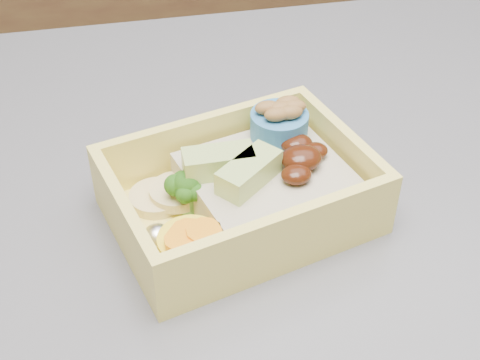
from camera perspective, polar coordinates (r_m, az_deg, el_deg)
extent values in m
cube|color=brown|center=(1.79, -3.59, 12.71)|extent=(3.20, 0.60, 0.90)
cube|color=#323236|center=(0.51, 18.48, -8.49)|extent=(1.24, 0.84, 0.04)
cube|color=#FBE767|center=(0.50, 0.00, -2.77)|extent=(0.21, 0.17, 0.01)
cube|color=#FBE767|center=(0.53, -3.05, 3.42)|extent=(0.18, 0.05, 0.04)
cube|color=#FBE767|center=(0.44, 3.64, -5.09)|extent=(0.18, 0.05, 0.04)
cube|color=#FBE767|center=(0.52, 8.64, 2.36)|extent=(0.04, 0.11, 0.04)
cube|color=#FBE767|center=(0.46, -9.77, -3.64)|extent=(0.04, 0.11, 0.04)
cube|color=gray|center=(0.49, 2.30, -0.43)|extent=(0.13, 0.13, 0.03)
ellipsoid|color=#351408|center=(0.48, 5.25, 1.86)|extent=(0.04, 0.03, 0.02)
ellipsoid|color=#351408|center=(0.50, 4.86, 3.08)|extent=(0.03, 0.03, 0.01)
ellipsoid|color=#351408|center=(0.47, 4.83, 0.47)|extent=(0.03, 0.02, 0.01)
ellipsoid|color=#351408|center=(0.50, 6.37, 2.48)|extent=(0.02, 0.02, 0.01)
cube|color=#B2CF6C|center=(0.47, 0.78, 0.67)|extent=(0.05, 0.05, 0.02)
cube|color=#B2CF6C|center=(0.48, -1.85, 1.55)|extent=(0.05, 0.02, 0.02)
cylinder|color=#609952|center=(0.49, -4.46, -1.98)|extent=(0.01, 0.01, 0.02)
sphere|color=#275D15|center=(0.48, -4.57, -0.35)|extent=(0.02, 0.02, 0.02)
sphere|color=#275D15|center=(0.48, -3.87, 0.02)|extent=(0.02, 0.02, 0.02)
sphere|color=#275D15|center=(0.48, -5.57, -0.44)|extent=(0.02, 0.02, 0.02)
sphere|color=#275D15|center=(0.48, -3.87, -1.02)|extent=(0.01, 0.01, 0.01)
sphere|color=#275D15|center=(0.47, -4.71, -1.20)|extent=(0.01, 0.01, 0.01)
sphere|color=#275D15|center=(0.49, -4.97, -0.01)|extent=(0.01, 0.01, 0.01)
cylinder|color=yellow|center=(0.45, -4.23, -5.80)|extent=(0.04, 0.04, 0.02)
cylinder|color=orange|center=(0.45, -4.46, -4.46)|extent=(0.02, 0.02, 0.00)
cylinder|color=orange|center=(0.44, -4.95, -5.13)|extent=(0.02, 0.02, 0.00)
cylinder|color=orange|center=(0.44, -3.09, -4.41)|extent=(0.02, 0.02, 0.00)
cylinder|color=tan|center=(0.50, -7.15, -1.54)|extent=(0.04, 0.04, 0.01)
cylinder|color=tan|center=(0.50, -5.43, -1.03)|extent=(0.04, 0.04, 0.01)
ellipsoid|color=silver|center=(0.51, -4.17, 0.54)|extent=(0.02, 0.02, 0.02)
ellipsoid|color=silver|center=(0.46, -7.07, -4.86)|extent=(0.02, 0.02, 0.02)
cylinder|color=teal|center=(0.51, 3.36, 4.72)|extent=(0.04, 0.04, 0.02)
ellipsoid|color=brown|center=(0.51, 3.43, 6.14)|extent=(0.02, 0.02, 0.01)
ellipsoid|color=brown|center=(0.51, 4.10, 6.61)|extent=(0.02, 0.02, 0.01)
ellipsoid|color=brown|center=(0.51, 2.34, 6.20)|extent=(0.02, 0.02, 0.01)
ellipsoid|color=brown|center=(0.50, 4.29, 5.79)|extent=(0.02, 0.02, 0.01)
ellipsoid|color=brown|center=(0.50, 3.16, 5.62)|extent=(0.02, 0.02, 0.01)
ellipsoid|color=brown|center=(0.51, 4.60, 6.24)|extent=(0.02, 0.02, 0.01)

